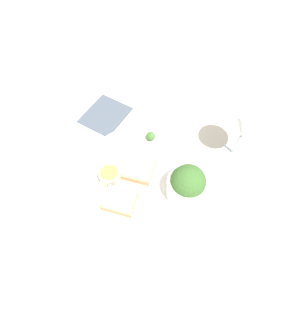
{
  "coord_description": "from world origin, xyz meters",
  "views": [
    {
      "loc": [
        0.25,
        -0.22,
        0.6
      ],
      "look_at": [
        0.0,
        0.0,
        0.03
      ],
      "focal_mm": 28.0,
      "sensor_mm": 36.0,
      "label": 1
    }
  ],
  "objects_px": {
    "napkin": "(105,115)",
    "salad_bowl": "(187,184)",
    "cheese_toast_far": "(120,201)",
    "cheese_toast_near": "(138,169)",
    "fork": "(129,291)",
    "wine_glass": "(247,125)",
    "sauce_ramekin": "(110,175)"
  },
  "relations": [
    {
      "from": "fork",
      "to": "wine_glass",
      "type": "bearing_deg",
      "value": 100.06
    },
    {
      "from": "cheese_toast_far",
      "to": "napkin",
      "type": "distance_m",
      "value": 0.3
    },
    {
      "from": "salad_bowl",
      "to": "napkin",
      "type": "height_order",
      "value": "salad_bowl"
    },
    {
      "from": "wine_glass",
      "to": "napkin",
      "type": "bearing_deg",
      "value": -152.25
    },
    {
      "from": "salad_bowl",
      "to": "cheese_toast_near",
      "type": "bearing_deg",
      "value": -158.87
    },
    {
      "from": "cheese_toast_near",
      "to": "wine_glass",
      "type": "bearing_deg",
      "value": 62.89
    },
    {
      "from": "wine_glass",
      "to": "napkin",
      "type": "xyz_separation_m",
      "value": [
        -0.34,
        -0.18,
        -0.11
      ]
    },
    {
      "from": "fork",
      "to": "cheese_toast_far",
      "type": "bearing_deg",
      "value": 146.31
    },
    {
      "from": "cheese_toast_near",
      "to": "cheese_toast_far",
      "type": "bearing_deg",
      "value": -66.95
    },
    {
      "from": "cheese_toast_far",
      "to": "fork",
      "type": "distance_m",
      "value": 0.2
    },
    {
      "from": "cheese_toast_near",
      "to": "napkin",
      "type": "distance_m",
      "value": 0.23
    },
    {
      "from": "sauce_ramekin",
      "to": "fork",
      "type": "xyz_separation_m",
      "value": [
        0.23,
        -0.13,
        -0.03
      ]
    },
    {
      "from": "cheese_toast_near",
      "to": "fork",
      "type": "distance_m",
      "value": 0.28
    },
    {
      "from": "salad_bowl",
      "to": "wine_glass",
      "type": "distance_m",
      "value": 0.2
    },
    {
      "from": "fork",
      "to": "cheese_toast_near",
      "type": "bearing_deg",
      "value": 135.35
    },
    {
      "from": "napkin",
      "to": "fork",
      "type": "height_order",
      "value": "same"
    },
    {
      "from": "cheese_toast_near",
      "to": "napkin",
      "type": "relative_size",
      "value": 0.65
    },
    {
      "from": "sauce_ramekin",
      "to": "cheese_toast_far",
      "type": "bearing_deg",
      "value": -19.63
    },
    {
      "from": "salad_bowl",
      "to": "sauce_ramekin",
      "type": "bearing_deg",
      "value": -143.19
    },
    {
      "from": "salad_bowl",
      "to": "sauce_ramekin",
      "type": "height_order",
      "value": "salad_bowl"
    },
    {
      "from": "sauce_ramekin",
      "to": "cheese_toast_far",
      "type": "xyz_separation_m",
      "value": [
        0.07,
        -0.02,
        -0.01
      ]
    },
    {
      "from": "cheese_toast_far",
      "to": "fork",
      "type": "bearing_deg",
      "value": -33.69
    },
    {
      "from": "wine_glass",
      "to": "salad_bowl",
      "type": "bearing_deg",
      "value": -89.95
    },
    {
      "from": "napkin",
      "to": "cheese_toast_far",
      "type": "bearing_deg",
      "value": -30.03
    },
    {
      "from": "sauce_ramekin",
      "to": "napkin",
      "type": "bearing_deg",
      "value": 146.76
    },
    {
      "from": "cheese_toast_far",
      "to": "napkin",
      "type": "relative_size",
      "value": 0.6
    },
    {
      "from": "salad_bowl",
      "to": "wine_glass",
      "type": "relative_size",
      "value": 0.59
    },
    {
      "from": "sauce_ramekin",
      "to": "wine_glass",
      "type": "xyz_separation_m",
      "value": [
        0.15,
        0.3,
        0.08
      ]
    },
    {
      "from": "salad_bowl",
      "to": "cheese_toast_far",
      "type": "bearing_deg",
      "value": -121.65
    },
    {
      "from": "napkin",
      "to": "salad_bowl",
      "type": "bearing_deg",
      "value": -1.99
    },
    {
      "from": "cheese_toast_near",
      "to": "wine_glass",
      "type": "distance_m",
      "value": 0.28
    },
    {
      "from": "sauce_ramekin",
      "to": "cheese_toast_far",
      "type": "distance_m",
      "value": 0.07
    }
  ]
}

